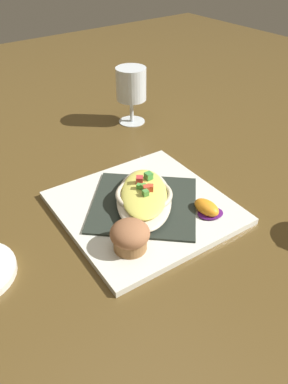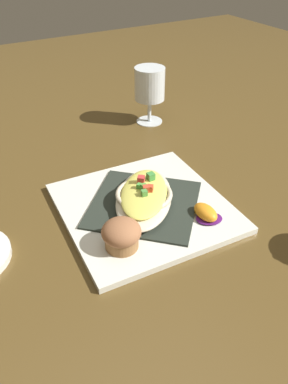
# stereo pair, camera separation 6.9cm
# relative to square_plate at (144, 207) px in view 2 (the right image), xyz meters

# --- Properties ---
(ground_plane) EXTENTS (2.60, 2.60, 0.00)m
(ground_plane) POSITION_rel_square_plate_xyz_m (0.00, 0.00, -0.01)
(ground_plane) COLOR brown
(square_plate) EXTENTS (0.31, 0.31, 0.01)m
(square_plate) POSITION_rel_square_plate_xyz_m (0.00, 0.00, 0.00)
(square_plate) COLOR silver
(square_plate) RESTS_ON ground_plane
(folded_napkin) EXTENTS (0.27, 0.27, 0.00)m
(folded_napkin) POSITION_rel_square_plate_xyz_m (0.00, 0.00, 0.01)
(folded_napkin) COLOR #272E26
(folded_napkin) RESTS_ON square_plate
(gratin_dish) EXTENTS (0.19, 0.21, 0.04)m
(gratin_dish) POSITION_rel_square_plate_xyz_m (-0.00, -0.00, 0.03)
(gratin_dish) COLOR beige
(gratin_dish) RESTS_ON folded_napkin
(muffin) EXTENTS (0.06, 0.06, 0.05)m
(muffin) POSITION_rel_square_plate_xyz_m (0.09, 0.08, 0.03)
(muffin) COLOR olive
(muffin) RESTS_ON square_plate
(orange_garnish) EXTENTS (0.06, 0.06, 0.02)m
(orange_garnish) POSITION_rel_square_plate_xyz_m (-0.08, 0.09, 0.02)
(orange_garnish) COLOR #4C155F
(orange_garnish) RESTS_ON square_plate
(stemmed_glass) EXTENTS (0.08, 0.08, 0.15)m
(stemmed_glass) POSITION_rel_square_plate_xyz_m (-0.20, -0.33, 0.09)
(stemmed_glass) COLOR white
(stemmed_glass) RESTS_ON ground_plane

